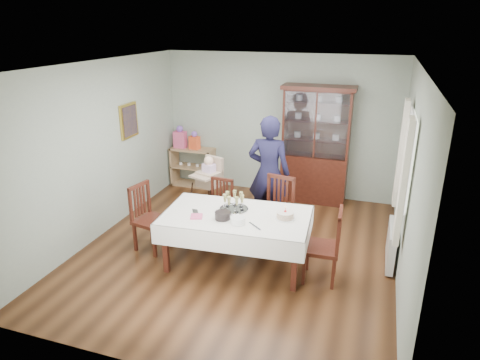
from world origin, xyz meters
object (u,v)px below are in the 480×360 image
at_px(woman, 269,173).
at_px(high_chair, 210,194).
at_px(sideboard, 193,167).
at_px(gift_bag_pink, 180,138).
at_px(chair_end_left, 151,230).
at_px(gift_bag_orange, 194,141).
at_px(china_cabinet, 316,144).
at_px(chair_far_left, 218,218).
at_px(birthday_cake, 285,215).
at_px(chair_far_right, 275,225).
at_px(dining_table, 236,239).
at_px(chair_end_right, 322,259).
at_px(champagne_tray, 234,205).

xyz_separation_m(woman, high_chair, (-1.05, 0.03, -0.51)).
relative_size(sideboard, gift_bag_pink, 1.97).
distance_m(chair_end_left, gift_bag_orange, 2.74).
xyz_separation_m(china_cabinet, chair_end_left, (-2.00, -2.62, -0.82)).
bearing_deg(chair_far_left, woman, 42.80).
height_order(woman, gift_bag_orange, woman).
distance_m(sideboard, birthday_cake, 3.62).
height_order(china_cabinet, chair_end_left, china_cabinet).
height_order(chair_far_right, gift_bag_orange, gift_bag_orange).
bearing_deg(china_cabinet, woman, -111.68).
height_order(dining_table, chair_end_left, chair_end_left).
height_order(dining_table, gift_bag_pink, gift_bag_pink).
distance_m(gift_bag_pink, gift_bag_orange, 0.32).
bearing_deg(chair_end_left, dining_table, -79.32).
bearing_deg(chair_far_right, gift_bag_orange, 148.10).
distance_m(china_cabinet, high_chair, 2.17).
height_order(sideboard, high_chair, high_chair).
xyz_separation_m(china_cabinet, chair_far_right, (-0.28, -1.89, -0.81)).
xyz_separation_m(china_cabinet, gift_bag_orange, (-2.44, 0.00, -0.16)).
relative_size(china_cabinet, high_chair, 1.95).
distance_m(chair_far_right, chair_end_right, 1.13).
xyz_separation_m(dining_table, china_cabinet, (0.65, 2.64, 0.74)).
bearing_deg(china_cabinet, gift_bag_orange, 179.96).
relative_size(china_cabinet, woman, 1.16).
bearing_deg(high_chair, chair_far_left, -36.51).
bearing_deg(china_cabinet, high_chair, -140.21).
bearing_deg(sideboard, gift_bag_orange, -17.21).
xyz_separation_m(sideboard, woman, (1.97, -1.37, 0.54)).
bearing_deg(sideboard, woman, -34.82).
distance_m(china_cabinet, gift_bag_orange, 2.44).
bearing_deg(high_chair, chair_end_right, -12.29).
xyz_separation_m(woman, champagne_tray, (-0.20, -1.16, -0.11)).
distance_m(china_cabinet, chair_end_left, 3.40).
xyz_separation_m(high_chair, gift_bag_orange, (-0.85, 1.32, 0.53)).
distance_m(chair_end_right, gift_bag_pink, 4.30).
bearing_deg(gift_bag_pink, dining_table, -51.41).
bearing_deg(chair_end_left, gift_bag_pink, 27.38).
relative_size(dining_table, champagne_tray, 5.11).
distance_m(chair_end_right, high_chair, 2.52).
distance_m(china_cabinet, woman, 1.46).
bearing_deg(champagne_tray, chair_end_right, -7.21).
relative_size(chair_far_right, champagne_tray, 2.58).
xyz_separation_m(birthday_cake, gift_bag_orange, (-2.45, 2.56, 0.15)).
height_order(woman, gift_bag_pink, woman).
bearing_deg(champagne_tray, woman, 80.30).
relative_size(chair_far_left, champagne_tray, 2.22).
relative_size(chair_end_left, high_chair, 0.90).
distance_m(sideboard, woman, 2.45).
distance_m(chair_end_right, gift_bag_orange, 4.05).
distance_m(champagne_tray, gift_bag_pink, 3.22).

